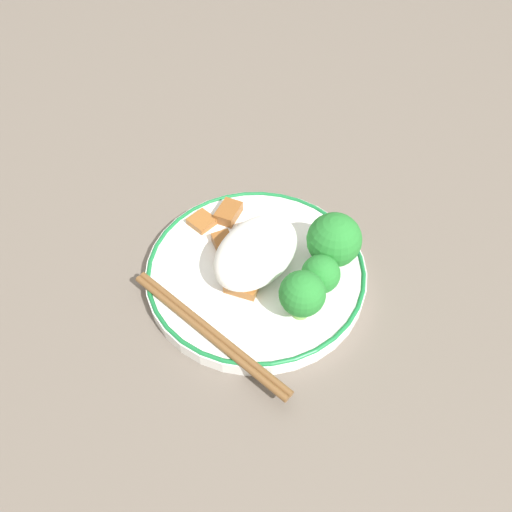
# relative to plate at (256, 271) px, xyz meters

# --- Properties ---
(ground_plane) EXTENTS (3.00, 3.00, 0.00)m
(ground_plane) POSITION_rel_plate_xyz_m (0.00, 0.00, -0.01)
(ground_plane) COLOR #665B51
(plate) EXTENTS (0.24, 0.24, 0.02)m
(plate) POSITION_rel_plate_xyz_m (0.00, 0.00, 0.00)
(plate) COLOR white
(plate) RESTS_ON ground_plane
(rice_mound) EXTENTS (0.11, 0.07, 0.05)m
(rice_mound) POSITION_rel_plate_xyz_m (-0.00, 0.00, 0.03)
(rice_mound) COLOR white
(rice_mound) RESTS_ON plate
(broccoli_back_left) EXTENTS (0.05, 0.05, 0.06)m
(broccoli_back_left) POSITION_rel_plate_xyz_m (-0.02, -0.07, 0.04)
(broccoli_back_left) COLOR #7FB756
(broccoli_back_left) RESTS_ON plate
(broccoli_back_center) EXTENTS (0.04, 0.04, 0.05)m
(broccoli_back_center) POSITION_rel_plate_xyz_m (0.02, -0.07, 0.03)
(broccoli_back_center) COLOR #7FB756
(broccoli_back_center) RESTS_ON plate
(broccoli_back_right) EXTENTS (0.06, 0.06, 0.07)m
(broccoli_back_right) POSITION_rel_plate_xyz_m (0.06, -0.06, 0.04)
(broccoli_back_right) COLOR #7FB756
(broccoli_back_right) RESTS_ON plate
(meat_near_front) EXTENTS (0.04, 0.03, 0.01)m
(meat_near_front) POSITION_rel_plate_xyz_m (0.04, 0.07, 0.01)
(meat_near_front) COLOR brown
(meat_near_front) RESTS_ON plate
(meat_near_left) EXTENTS (0.04, 0.04, 0.01)m
(meat_near_left) POSITION_rel_plate_xyz_m (-0.00, 0.04, 0.01)
(meat_near_left) COLOR brown
(meat_near_left) RESTS_ON plate
(meat_near_right) EXTENTS (0.03, 0.04, 0.01)m
(meat_near_right) POSITION_rel_plate_xyz_m (-0.03, -0.01, 0.01)
(meat_near_right) COLOR #995B28
(meat_near_right) RESTS_ON plate
(meat_near_back) EXTENTS (0.03, 0.03, 0.01)m
(meat_near_back) POSITION_rel_plate_xyz_m (0.01, 0.09, 0.01)
(meat_near_back) COLOR #995B28
(meat_near_back) RESTS_ON plate
(chopsticks) EXTENTS (0.03, 0.21, 0.01)m
(chopsticks) POSITION_rel_plate_xyz_m (-0.10, -0.01, 0.01)
(chopsticks) COLOR brown
(chopsticks) RESTS_ON plate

